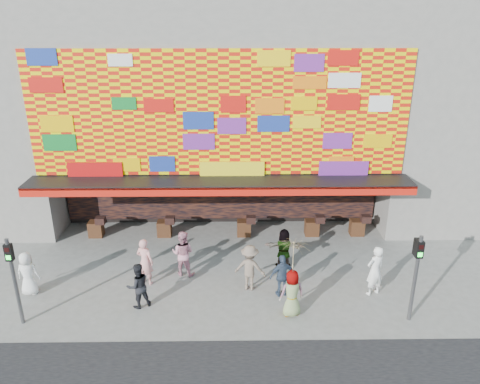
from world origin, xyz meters
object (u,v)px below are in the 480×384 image
(ped_h, at_px, (375,271))
(ped_b, at_px, (145,262))
(ped_c, at_px, (138,286))
(ped_d, at_px, (250,268))
(signal_left, at_px, (13,272))
(ped_e, at_px, (282,276))
(parasol, at_px, (294,255))
(ped_g, at_px, (292,293))
(ped_a, at_px, (28,273))
(signal_right, at_px, (416,269))
(ped_f, at_px, (284,248))
(ped_i, at_px, (183,253))

(ped_h, bearing_deg, ped_b, -29.30)
(ped_c, height_order, ped_d, ped_d)
(signal_left, bearing_deg, ped_e, 9.68)
(signal_left, xyz_separation_m, parasol, (8.62, 0.31, 0.34))
(ped_d, distance_m, ped_e, 1.19)
(ped_e, height_order, ped_g, ped_g)
(ped_a, relative_size, parasol, 0.82)
(ped_e, distance_m, ped_g, 1.15)
(ped_d, bearing_deg, signal_left, 28.37)
(ped_b, bearing_deg, ped_d, -163.91)
(signal_right, relative_size, ped_d, 1.76)
(signal_left, xyz_separation_m, signal_right, (12.40, 0.00, 0.00))
(ped_f, distance_m, parasol, 3.38)
(ped_b, relative_size, ped_e, 1.15)
(ped_d, distance_m, parasol, 2.44)
(ped_b, xyz_separation_m, ped_i, (1.30, 0.62, -0.01))
(signal_left, relative_size, ped_c, 1.88)
(ped_a, relative_size, ped_d, 0.94)
(signal_right, distance_m, ped_e, 4.36)
(signal_left, height_order, ped_d, signal_left)
(ped_i, xyz_separation_m, parasol, (3.76, -2.58, 1.32))
(signal_right, relative_size, ped_c, 1.88)
(ped_h, xyz_separation_m, parasol, (-3.01, -1.17, 1.28))
(ped_c, height_order, parasol, parasol)
(signal_left, distance_m, ped_b, 4.33)
(parasol, bearing_deg, ped_h, 21.23)
(ped_a, relative_size, ped_i, 0.91)
(ped_a, bearing_deg, ped_f, -165.96)
(signal_right, xyz_separation_m, ped_i, (-7.54, 2.89, -0.98))
(signal_right, xyz_separation_m, ped_h, (-0.77, 1.48, -0.94))
(signal_right, height_order, ped_e, signal_right)
(ped_f, height_order, ped_i, ped_i)
(parasol, bearing_deg, ped_e, 99.82)
(parasol, bearing_deg, ped_a, 171.42)
(signal_right, bearing_deg, ped_g, 175.34)
(ped_a, height_order, ped_e, ped_a)
(signal_left, bearing_deg, signal_right, 0.00)
(signal_left, height_order, parasol, signal_left)
(ped_c, xyz_separation_m, ped_g, (5.05, -0.54, 0.02))
(ped_b, relative_size, parasol, 0.92)
(ped_f, distance_m, ped_i, 3.85)
(ped_d, xyz_separation_m, ped_i, (-2.46, 1.03, 0.03))
(signal_left, distance_m, ped_h, 11.76)
(signal_right, bearing_deg, ped_b, 165.60)
(ped_d, bearing_deg, parasol, 144.21)
(ped_c, height_order, ped_h, ped_h)
(signal_left, relative_size, signal_right, 1.00)
(ped_c, distance_m, ped_g, 5.08)
(ped_f, height_order, parasol, parasol)
(signal_right, height_order, ped_h, signal_right)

